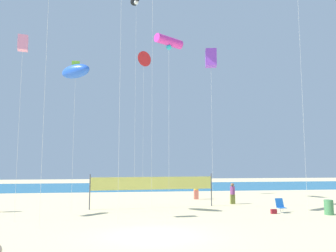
{
  "coord_description": "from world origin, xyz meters",
  "views": [
    {
      "loc": [
        -1.68,
        -15.05,
        3.04
      ],
      "look_at": [
        1.54,
        6.26,
        5.51
      ],
      "focal_mm": 36.35,
      "sensor_mm": 36.0,
      "label": 1
    }
  ],
  "objects_px": {
    "kite_red_delta": "(144,59)",
    "kite_violet_box": "(211,58)",
    "volleyball_net": "(153,184)",
    "beach_handbag": "(274,211)",
    "kite_magenta_tube": "(169,42)",
    "trash_barrel": "(329,207)",
    "folding_beach_chair": "(280,205)",
    "beachgoer_plum_shirt": "(233,193)",
    "beachgoer_mustard_shirt": "(196,188)",
    "kite_blue_inflatable": "(75,71)",
    "kite_pink_box": "(23,44)"
  },
  "relations": [
    {
      "from": "kite_red_delta",
      "to": "kite_violet_box",
      "type": "distance_m",
      "value": 11.47
    },
    {
      "from": "volleyball_net",
      "to": "beach_handbag",
      "type": "relative_size",
      "value": 24.92
    },
    {
      "from": "kite_magenta_tube",
      "to": "kite_red_delta",
      "type": "bearing_deg",
      "value": 93.09
    },
    {
      "from": "kite_red_delta",
      "to": "kite_violet_box",
      "type": "height_order",
      "value": "kite_red_delta"
    },
    {
      "from": "kite_magenta_tube",
      "to": "kite_violet_box",
      "type": "distance_m",
      "value": 4.43
    },
    {
      "from": "trash_barrel",
      "to": "folding_beach_chair",
      "type": "bearing_deg",
      "value": 151.03
    },
    {
      "from": "folding_beach_chair",
      "to": "kite_violet_box",
      "type": "height_order",
      "value": "kite_violet_box"
    },
    {
      "from": "beachgoer_plum_shirt",
      "to": "beach_handbag",
      "type": "relative_size",
      "value": 4.53
    },
    {
      "from": "beachgoer_mustard_shirt",
      "to": "beachgoer_plum_shirt",
      "type": "bearing_deg",
      "value": -19.47
    },
    {
      "from": "kite_magenta_tube",
      "to": "kite_blue_inflatable",
      "type": "xyz_separation_m",
      "value": [
        -6.09,
        0.94,
        -2.01
      ]
    },
    {
      "from": "beachgoer_plum_shirt",
      "to": "kite_pink_box",
      "type": "distance_m",
      "value": 18.14
    },
    {
      "from": "beachgoer_mustard_shirt",
      "to": "kite_pink_box",
      "type": "bearing_deg",
      "value": -96.27
    },
    {
      "from": "trash_barrel",
      "to": "volleyball_net",
      "type": "height_order",
      "value": "volleyball_net"
    },
    {
      "from": "kite_pink_box",
      "to": "kite_violet_box",
      "type": "bearing_deg",
      "value": 19.6
    },
    {
      "from": "kite_red_delta",
      "to": "beachgoer_plum_shirt",
      "type": "bearing_deg",
      "value": -52.55
    },
    {
      "from": "kite_pink_box",
      "to": "beachgoer_plum_shirt",
      "type": "bearing_deg",
      "value": 23.36
    },
    {
      "from": "beachgoer_mustard_shirt",
      "to": "beachgoer_plum_shirt",
      "type": "relative_size",
      "value": 1.12
    },
    {
      "from": "kite_red_delta",
      "to": "kite_violet_box",
      "type": "xyz_separation_m",
      "value": [
        4.3,
        -10.22,
        -2.93
      ]
    },
    {
      "from": "kite_pink_box",
      "to": "kite_violet_box",
      "type": "distance_m",
      "value": 13.13
    },
    {
      "from": "volleyball_net",
      "to": "beach_handbag",
      "type": "height_order",
      "value": "volleyball_net"
    },
    {
      "from": "beachgoer_mustard_shirt",
      "to": "kite_magenta_tube",
      "type": "distance_m",
      "value": 13.76
    },
    {
      "from": "kite_blue_inflatable",
      "to": "kite_violet_box",
      "type": "distance_m",
      "value": 10.01
    },
    {
      "from": "folding_beach_chair",
      "to": "beach_handbag",
      "type": "distance_m",
      "value": 0.89
    },
    {
      "from": "trash_barrel",
      "to": "kite_pink_box",
      "type": "relative_size",
      "value": 0.09
    },
    {
      "from": "kite_magenta_tube",
      "to": "kite_violet_box",
      "type": "height_order",
      "value": "kite_violet_box"
    },
    {
      "from": "beachgoer_plum_shirt",
      "to": "kite_blue_inflatable",
      "type": "distance_m",
      "value": 14.85
    },
    {
      "from": "folding_beach_chair",
      "to": "kite_red_delta",
      "type": "height_order",
      "value": "kite_red_delta"
    },
    {
      "from": "trash_barrel",
      "to": "beach_handbag",
      "type": "height_order",
      "value": "trash_barrel"
    },
    {
      "from": "beachgoer_plum_shirt",
      "to": "beach_handbag",
      "type": "xyz_separation_m",
      "value": [
        0.74,
        -5.51,
        -0.72
      ]
    },
    {
      "from": "beachgoer_plum_shirt",
      "to": "beach_handbag",
      "type": "height_order",
      "value": "beachgoer_plum_shirt"
    },
    {
      "from": "beach_handbag",
      "to": "kite_pink_box",
      "type": "distance_m",
      "value": 18.07
    },
    {
      "from": "kite_magenta_tube",
      "to": "kite_pink_box",
      "type": "distance_m",
      "value": 8.99
    },
    {
      "from": "beachgoer_mustard_shirt",
      "to": "trash_barrel",
      "type": "bearing_deg",
      "value": -16.33
    },
    {
      "from": "beachgoer_mustard_shirt",
      "to": "trash_barrel",
      "type": "distance_m",
      "value": 11.99
    },
    {
      "from": "beachgoer_plum_shirt",
      "to": "volleyball_net",
      "type": "height_order",
      "value": "volleyball_net"
    },
    {
      "from": "kite_red_delta",
      "to": "folding_beach_chair",
      "type": "bearing_deg",
      "value": -59.7
    },
    {
      "from": "kite_red_delta",
      "to": "kite_violet_box",
      "type": "relative_size",
      "value": 1.27
    },
    {
      "from": "beach_handbag",
      "to": "kite_violet_box",
      "type": "xyz_separation_m",
      "value": [
        -2.86,
        3.66,
        10.9
      ]
    },
    {
      "from": "kite_red_delta",
      "to": "kite_magenta_tube",
      "type": "bearing_deg",
      "value": -86.91
    },
    {
      "from": "kite_blue_inflatable",
      "to": "kite_violet_box",
      "type": "xyz_separation_m",
      "value": [
        9.7,
        1.62,
        1.87
      ]
    },
    {
      "from": "kite_pink_box",
      "to": "kite_violet_box",
      "type": "xyz_separation_m",
      "value": [
        12.32,
        4.39,
        1.13
      ]
    },
    {
      "from": "kite_blue_inflatable",
      "to": "kite_red_delta",
      "type": "distance_m",
      "value": 13.88
    },
    {
      "from": "folding_beach_chair",
      "to": "kite_violet_box",
      "type": "bearing_deg",
      "value": 170.52
    },
    {
      "from": "beachgoer_mustard_shirt",
      "to": "kite_blue_inflatable",
      "type": "distance_m",
      "value": 14.83
    },
    {
      "from": "kite_red_delta",
      "to": "trash_barrel",
      "type": "bearing_deg",
      "value": -55.12
    },
    {
      "from": "volleyball_net",
      "to": "kite_magenta_tube",
      "type": "xyz_separation_m",
      "value": [
        0.67,
        -3.05,
        9.54
      ]
    },
    {
      "from": "volleyball_net",
      "to": "kite_violet_box",
      "type": "relative_size",
      "value": 0.76
    },
    {
      "from": "volleyball_net",
      "to": "kite_magenta_tube",
      "type": "height_order",
      "value": "kite_magenta_tube"
    },
    {
      "from": "beachgoer_plum_shirt",
      "to": "kite_red_delta",
      "type": "distance_m",
      "value": 16.83
    },
    {
      "from": "kite_magenta_tube",
      "to": "kite_red_delta",
      "type": "distance_m",
      "value": 13.1
    }
  ]
}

